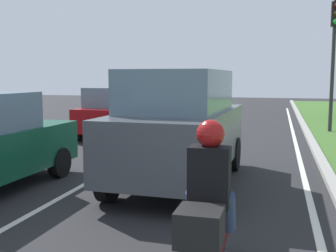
% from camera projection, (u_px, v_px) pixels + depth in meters
% --- Properties ---
extents(ground_plane, '(60.00, 60.00, 0.00)m').
position_uv_depth(ground_plane, '(185.00, 141.00, 13.84)').
color(ground_plane, '#262628').
extents(lane_line_center, '(0.12, 32.00, 0.01)m').
position_uv_depth(lane_line_center, '(165.00, 140.00, 14.02)').
color(lane_line_center, silver).
rests_on(lane_line_center, ground).
extents(lane_line_right_edge, '(0.12, 32.00, 0.01)m').
position_uv_depth(lane_line_right_edge, '(296.00, 145.00, 12.91)').
color(lane_line_right_edge, silver).
rests_on(lane_line_right_edge, ground).
extents(curb_right, '(0.24, 48.00, 0.12)m').
position_uv_depth(curb_right, '(313.00, 144.00, 12.77)').
color(curb_right, '#9E9B93').
rests_on(curb_right, ground).
extents(car_suv_ahead, '(2.09, 4.56, 2.28)m').
position_uv_depth(car_suv_ahead, '(180.00, 127.00, 8.16)').
color(car_suv_ahead, '#474C51').
rests_on(car_suv_ahead, ground).
extents(car_hatchback_far, '(1.80, 3.74, 1.78)m').
position_uv_depth(car_hatchback_far, '(115.00, 112.00, 14.72)').
color(car_hatchback_far, maroon).
rests_on(car_hatchback_far, ground).
extents(motorcycle, '(0.40, 1.90, 1.01)m').
position_uv_depth(motorcycle, '(208.00, 237.00, 4.08)').
color(motorcycle, '#590A0A').
rests_on(motorcycle, ground).
extents(rider_person, '(0.50, 0.40, 1.16)m').
position_uv_depth(rider_person, '(210.00, 175.00, 4.05)').
color(rider_person, black).
rests_on(rider_person, ground).
extents(traffic_light_near_right, '(0.32, 0.50, 5.15)m').
position_uv_depth(traffic_light_near_right, '(334.00, 41.00, 15.32)').
color(traffic_light_near_right, '#2D2D2D').
rests_on(traffic_light_near_right, ground).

